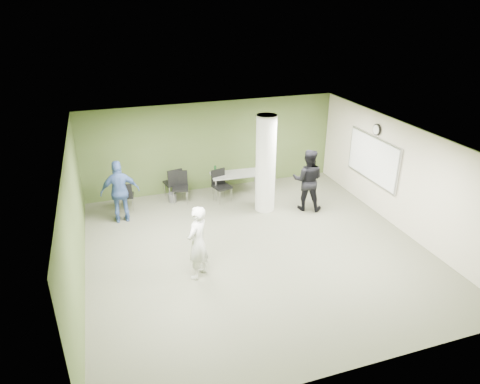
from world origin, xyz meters
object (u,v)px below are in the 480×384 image
object	(u,v)px
chair_back_left	(126,194)
man_blue	(120,192)
woman_white	(198,243)
man_black	(308,180)
folding_table	(235,175)

from	to	relation	value
chair_back_left	man_blue	xyz separation A→B (m)	(-0.15, -0.64, 0.38)
chair_back_left	man_blue	distance (m)	0.76
man_blue	chair_back_left	bearing A→B (deg)	-103.50
woman_white	man_blue	world-z (taller)	man_blue
man_black	chair_back_left	bearing A→B (deg)	11.97
woman_white	man_black	bearing A→B (deg)	166.53
folding_table	woman_white	distance (m)	4.34
woman_white	man_blue	bearing A→B (deg)	-110.93
woman_white	man_blue	size ratio (longest dim) A/B	0.97
chair_back_left	man_blue	bearing A→B (deg)	84.35
folding_table	man_blue	size ratio (longest dim) A/B	0.89
chair_back_left	man_black	bearing A→B (deg)	170.58
chair_back_left	woman_white	size ratio (longest dim) A/B	0.51
man_black	man_blue	xyz separation A→B (m)	(-5.14, 0.91, -0.03)
man_black	man_blue	distance (m)	5.22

